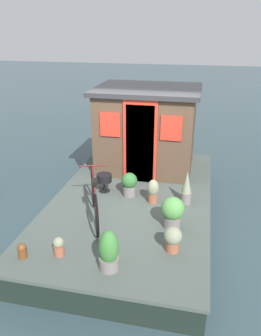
# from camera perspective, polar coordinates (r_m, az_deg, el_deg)

# --- Properties ---
(ground_plane) EXTENTS (60.00, 60.00, 0.00)m
(ground_plane) POSITION_cam_1_polar(r_m,az_deg,el_deg) (7.06, 0.35, -8.50)
(ground_plane) COLOR #2D4247
(houseboat_deck) EXTENTS (5.41, 3.07, 0.52)m
(houseboat_deck) POSITION_cam_1_polar(r_m,az_deg,el_deg) (6.93, 0.36, -6.67)
(houseboat_deck) COLOR #424C47
(houseboat_deck) RESTS_ON ground_plane
(houseboat_cabin) EXTENTS (1.91, 2.35, 1.91)m
(houseboat_cabin) POSITION_cam_1_polar(r_m,az_deg,el_deg) (7.90, 2.81, 6.74)
(houseboat_cabin) COLOR #4C3828
(houseboat_cabin) RESTS_ON houseboat_deck
(bicycle) EXTENTS (1.63, 0.73, 0.85)m
(bicycle) POSITION_cam_1_polar(r_m,az_deg,el_deg) (5.91, -6.11, -5.20)
(bicycle) COLOR black
(bicycle) RESTS_ON houseboat_deck
(potted_plant_lavender) EXTENTS (0.22, 0.22, 0.48)m
(potted_plant_lavender) POSITION_cam_1_polar(r_m,az_deg,el_deg) (6.48, 3.84, -3.86)
(potted_plant_lavender) COLOR #935138
(potted_plant_lavender) RESTS_ON houseboat_deck
(potted_plant_sage) EXTENTS (0.40, 0.40, 0.55)m
(potted_plant_sage) POSITION_cam_1_polar(r_m,az_deg,el_deg) (5.74, 7.14, -7.32)
(potted_plant_sage) COLOR slate
(potted_plant_sage) RESTS_ON houseboat_deck
(potted_plant_mint) EXTENTS (0.32, 0.32, 0.49)m
(potted_plant_mint) POSITION_cam_1_polar(r_m,az_deg,el_deg) (6.73, -0.21, -2.68)
(potted_plant_mint) COLOR slate
(potted_plant_mint) RESTS_ON houseboat_deck
(potted_plant_basil) EXTENTS (0.16, 0.16, 0.30)m
(potted_plant_basil) POSITION_cam_1_polar(r_m,az_deg,el_deg) (5.23, -12.08, -12.85)
(potted_plant_basil) COLOR #935138
(potted_plant_basil) RESTS_ON houseboat_deck
(potted_plant_rosemary) EXTENTS (0.20, 0.20, 0.67)m
(potted_plant_rosemary) POSITION_cam_1_polar(r_m,az_deg,el_deg) (6.49, 9.48, -3.43)
(potted_plant_rosemary) COLOR slate
(potted_plant_rosemary) RESTS_ON houseboat_deck
(potted_plant_thyme) EXTENTS (0.29, 0.29, 0.61)m
(potted_plant_thyme) POSITION_cam_1_polar(r_m,az_deg,el_deg) (4.81, -3.70, -13.95)
(potted_plant_thyme) COLOR slate
(potted_plant_thyme) RESTS_ON houseboat_deck
(potted_plant_succulent) EXTENTS (0.28, 0.28, 0.41)m
(potted_plant_succulent) POSITION_cam_1_polar(r_m,az_deg,el_deg) (5.21, 7.18, -11.73)
(potted_plant_succulent) COLOR #935138
(potted_plant_succulent) RESTS_ON houseboat_deck
(charcoal_grill) EXTENTS (0.31, 0.31, 0.38)m
(charcoal_grill) POSITION_cam_1_polar(r_m,az_deg,el_deg) (6.91, -4.49, -1.85)
(charcoal_grill) COLOR black
(charcoal_grill) RESTS_ON houseboat_deck
(mooring_bollard) EXTENTS (0.14, 0.14, 0.23)m
(mooring_bollard) POSITION_cam_1_polar(r_m,az_deg,el_deg) (5.34, -17.90, -13.15)
(mooring_bollard) COLOR brown
(mooring_bollard) RESTS_ON houseboat_deck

